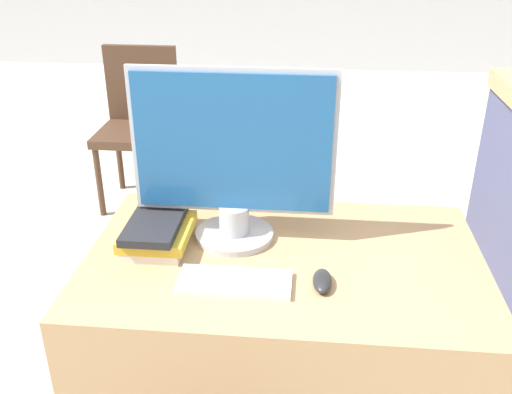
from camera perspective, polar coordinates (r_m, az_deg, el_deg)
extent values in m
cube|color=tan|center=(1.88, 2.59, -15.49)|extent=(1.14, 0.73, 0.74)
cube|color=#474C70|center=(1.78, 22.53, -11.24)|extent=(0.05, 0.64, 1.18)
cylinder|color=#B7B7BC|center=(1.74, -2.17, -3.77)|extent=(0.24, 0.24, 0.02)
cylinder|color=#B7B7BC|center=(1.71, -2.20, -2.23)|extent=(0.09, 0.09, 0.09)
cube|color=#B7B7BC|center=(1.61, -2.32, 5.47)|extent=(0.59, 0.01, 0.43)
cube|color=#1E5693|center=(1.61, -2.35, 5.41)|extent=(0.56, 0.02, 0.40)
cube|color=white|center=(1.53, -2.14, -8.50)|extent=(0.30, 0.13, 0.02)
ellipsoid|color=#262626|center=(1.53, 6.64, -8.33)|extent=(0.05, 0.11, 0.03)
cube|color=silver|center=(1.72, -9.77, -4.31)|extent=(0.17, 0.23, 0.03)
cube|color=gold|center=(1.71, -9.81, -3.42)|extent=(0.19, 0.23, 0.03)
cube|color=#232328|center=(1.70, -9.98, -2.43)|extent=(0.15, 0.28, 0.02)
cylinder|color=#4C3323|center=(3.48, -15.40, 1.44)|extent=(0.04, 0.04, 0.43)
cylinder|color=#4C3323|center=(3.37, -9.33, 1.21)|extent=(0.04, 0.04, 0.43)
cylinder|color=#4C3323|center=(3.81, -13.50, 3.83)|extent=(0.04, 0.04, 0.43)
cylinder|color=#4C3323|center=(3.70, -7.91, 3.68)|extent=(0.04, 0.04, 0.43)
cube|color=#4C3323|center=(3.50, -11.89, 6.21)|extent=(0.44, 0.44, 0.05)
cube|color=#4C3323|center=(3.60, -11.35, 11.08)|extent=(0.44, 0.04, 0.46)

